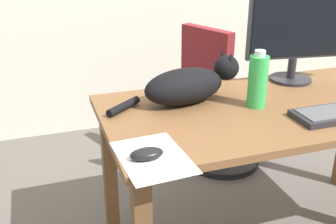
{
  "coord_description": "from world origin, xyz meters",
  "views": [
    {
      "loc": [
        -0.96,
        -1.36,
        1.37
      ],
      "look_at": [
        -0.52,
        -0.06,
        0.78
      ],
      "focal_mm": 43.46,
      "sensor_mm": 36.0,
      "label": 1
    }
  ],
  "objects_px": {
    "cat": "(189,84)",
    "computer_mouse": "(147,154)",
    "office_chair": "(219,109)",
    "monitor": "(296,35)",
    "water_bottle": "(258,81)"
  },
  "relations": [
    {
      "from": "water_bottle",
      "to": "monitor",
      "type": "bearing_deg",
      "value": 35.61
    },
    {
      "from": "monitor",
      "to": "water_bottle",
      "type": "height_order",
      "value": "monitor"
    },
    {
      "from": "cat",
      "to": "water_bottle",
      "type": "xyz_separation_m",
      "value": [
        0.25,
        -0.13,
        0.03
      ]
    },
    {
      "from": "office_chair",
      "to": "monitor",
      "type": "bearing_deg",
      "value": -75.19
    },
    {
      "from": "office_chair",
      "to": "computer_mouse",
      "type": "height_order",
      "value": "office_chair"
    },
    {
      "from": "computer_mouse",
      "to": "water_bottle",
      "type": "relative_size",
      "value": 0.46
    },
    {
      "from": "office_chair",
      "to": "water_bottle",
      "type": "distance_m",
      "value": 0.88
    },
    {
      "from": "computer_mouse",
      "to": "office_chair",
      "type": "bearing_deg",
      "value": 53.52
    },
    {
      "from": "cat",
      "to": "computer_mouse",
      "type": "distance_m",
      "value": 0.52
    },
    {
      "from": "cat",
      "to": "office_chair",
      "type": "bearing_deg",
      "value": 53.35
    },
    {
      "from": "office_chair",
      "to": "cat",
      "type": "xyz_separation_m",
      "value": [
        -0.45,
        -0.6,
        0.41
      ]
    },
    {
      "from": "cat",
      "to": "water_bottle",
      "type": "relative_size",
      "value": 2.55
    },
    {
      "from": "cat",
      "to": "computer_mouse",
      "type": "bearing_deg",
      "value": -126.23
    },
    {
      "from": "monitor",
      "to": "water_bottle",
      "type": "xyz_separation_m",
      "value": [
        -0.33,
        -0.24,
        -0.12
      ]
    },
    {
      "from": "monitor",
      "to": "cat",
      "type": "height_order",
      "value": "monitor"
    }
  ]
}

